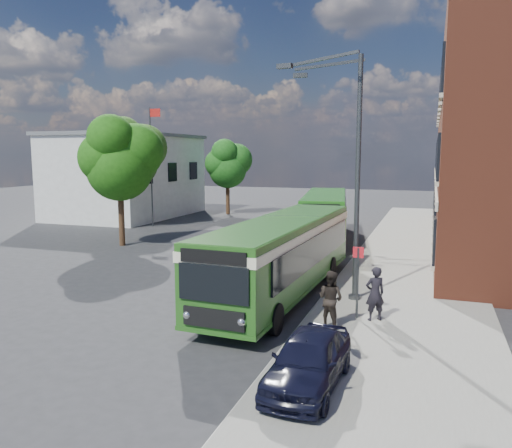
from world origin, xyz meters
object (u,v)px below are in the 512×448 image
at_px(bus_front, 283,250).
at_px(street_lamp, 348,174).
at_px(bus_rear, 325,212).
at_px(parked_car, 309,360).

bearing_deg(bus_front, street_lamp, -0.34).
bearing_deg(bus_rear, parked_car, -79.27).
bearing_deg(street_lamp, bus_front, 179.66).
bearing_deg(street_lamp, parked_car, -86.85).
distance_m(street_lamp, bus_rear, 14.13).
xyz_separation_m(bus_front, parked_car, (2.86, -7.54, -1.05)).
bearing_deg(bus_front, bus_rear, 94.70).
distance_m(bus_front, parked_car, 8.13).
xyz_separation_m(bus_front, bus_rear, (-1.10, 13.34, -0.00)).
bearing_deg(street_lamp, bus_rear, 104.86).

